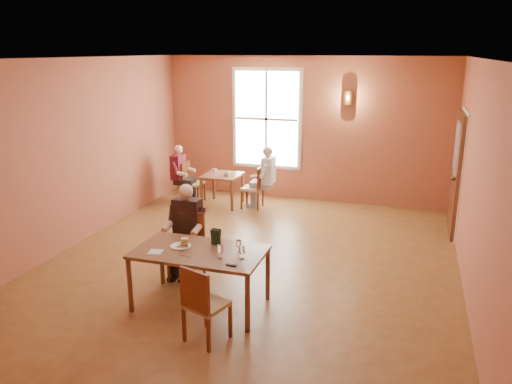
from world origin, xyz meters
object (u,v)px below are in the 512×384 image
(main_table, at_px, (200,278))
(diner_white, at_px, (254,179))
(diner_main, at_px, (185,237))
(chair_diner_white, at_px, (252,187))
(diner_maroon, at_px, (192,175))
(second_table, at_px, (223,190))
(chair_empty, at_px, (207,303))
(chair_diner_maroon, at_px, (194,182))
(chair_diner_main, at_px, (186,248))

(main_table, xyz_separation_m, diner_white, (-0.61, 4.05, 0.24))
(diner_main, relative_size, chair_diner_white, 1.47)
(chair_diner_white, height_order, diner_maroon, diner_maroon)
(main_table, relative_size, second_table, 2.16)
(diner_main, distance_m, chair_diner_white, 3.44)
(chair_empty, relative_size, chair_diner_maroon, 1.05)
(chair_diner_main, bearing_deg, diner_main, 90.00)
(main_table, distance_m, chair_diner_main, 0.83)
(chair_empty, relative_size, diner_maroon, 0.76)
(diner_white, relative_size, diner_maroon, 1.03)
(chair_diner_maroon, distance_m, diner_maroon, 0.17)
(second_table, xyz_separation_m, diner_maroon, (-0.68, 0.00, 0.26))
(diner_white, bearing_deg, main_table, -171.45)
(main_table, relative_size, chair_diner_white, 1.84)
(chair_diner_main, relative_size, chair_diner_white, 1.08)
(chair_diner_main, xyz_separation_m, chair_diner_maroon, (-1.44, 3.40, -0.04))
(chair_empty, bearing_deg, diner_white, 120.73)
(chair_empty, distance_m, chair_diner_white, 4.84)
(chair_empty, distance_m, chair_diner_maroon, 5.27)
(chair_diner_maroon, bearing_deg, chair_diner_main, 22.93)
(diner_main, bearing_deg, diner_maroon, -66.82)
(diner_maroon, bearing_deg, diner_main, 23.18)
(second_table, height_order, diner_white, diner_white)
(second_table, relative_size, chair_diner_white, 0.85)
(chair_diner_white, relative_size, diner_maroon, 0.73)
(main_table, distance_m, diner_white, 4.10)
(diner_main, bearing_deg, chair_diner_white, -87.69)
(chair_empty, bearing_deg, diner_maroon, 135.32)
(chair_diner_maroon, bearing_deg, second_table, 90.00)
(main_table, xyz_separation_m, chair_diner_white, (-0.64, 4.05, 0.06))
(chair_diner_main, distance_m, second_table, 3.49)
(main_table, distance_m, diner_maroon, 4.51)
(main_table, height_order, chair_diner_maroon, chair_diner_maroon)
(main_table, distance_m, chair_diner_white, 4.10)
(second_table, height_order, chair_diner_maroon, chair_diner_maroon)
(diner_white, height_order, diner_maroon, diner_white)
(main_table, bearing_deg, chair_diner_main, 127.57)
(chair_diner_main, relative_size, chair_diner_maroon, 1.09)
(chair_diner_maroon, bearing_deg, diner_maroon, -90.00)
(chair_diner_main, xyz_separation_m, second_table, (-0.79, 3.40, -0.14))
(chair_empty, distance_m, diner_maroon, 5.29)
(main_table, xyz_separation_m, diner_maroon, (-1.97, 4.05, 0.22))
(main_table, distance_m, chair_empty, 0.79)
(chair_diner_main, xyz_separation_m, chair_diner_white, (-0.14, 3.40, -0.03))
(chair_diner_main, relative_size, diner_maroon, 0.79)
(chair_diner_white, distance_m, chair_diner_maroon, 1.30)
(diner_white, bearing_deg, diner_main, -178.19)
(chair_empty, bearing_deg, main_table, 137.84)
(chair_diner_white, bearing_deg, second_table, 90.00)
(main_table, xyz_separation_m, second_table, (-1.29, 4.05, -0.05))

